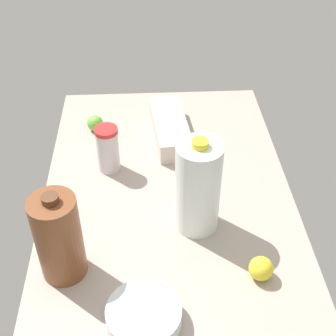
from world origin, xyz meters
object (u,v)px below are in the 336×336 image
object	(u,v)px
egg_carton	(170,128)
lemon_by_jug	(261,269)
chocolate_milk_jug	(59,238)
tumbler_cup	(108,149)
milk_jug	(198,187)
lime_far_back	(95,123)
mixing_bowl	(144,316)

from	to	relation	value
egg_carton	lemon_by_jug	size ratio (longest dim) A/B	4.99
chocolate_milk_jug	tumbler_cup	xyz separation A→B (cm)	(40.77, -9.75, -4.40)
tumbler_cup	lemon_by_jug	xyz separation A→B (cm)	(-45.58, -40.15, -4.76)
milk_jug	lime_far_back	size ratio (longest dim) A/B	5.12
egg_carton	tumbler_cup	size ratio (longest dim) A/B	1.99
egg_carton	tumbler_cup	distance (cm)	27.01
milk_jug	lime_far_back	bearing A→B (deg)	33.22
tumbler_cup	lime_far_back	bearing A→B (deg)	15.03
mixing_bowl	milk_jug	bearing A→B (deg)	-26.16
milk_jug	mixing_bowl	xyz separation A→B (cm)	(-31.06, 15.26, -11.39)
egg_carton	lemon_by_jug	world-z (taller)	egg_carton
mixing_bowl	lime_far_back	xyz separation A→B (cm)	(79.38, 16.40, 0.34)
chocolate_milk_jug	lime_far_back	distance (cm)	63.77
milk_jug	lemon_by_jug	xyz separation A→B (cm)	(-19.44, -14.46, -10.79)
egg_carton	mixing_bowl	world-z (taller)	egg_carton
milk_jug	tumbler_cup	size ratio (longest dim) A/B	1.87
chocolate_milk_jug	milk_jug	world-z (taller)	milk_jug
egg_carton	tumbler_cup	bearing A→B (deg)	123.49
chocolate_milk_jug	tumbler_cup	distance (cm)	42.15
lemon_by_jug	lime_far_back	size ratio (longest dim) A/B	1.09
chocolate_milk_jug	mixing_bowl	bearing A→B (deg)	-129.13
chocolate_milk_jug	lemon_by_jug	distance (cm)	50.96
milk_jug	tumbler_cup	xyz separation A→B (cm)	(26.15, 25.70, -6.03)
tumbler_cup	mixing_bowl	bearing A→B (deg)	-169.66
milk_jug	mixing_bowl	world-z (taller)	milk_jug
chocolate_milk_jug	milk_jug	distance (cm)	38.38
tumbler_cup	lemon_by_jug	world-z (taller)	tumbler_cup
lemon_by_jug	lime_far_back	distance (cm)	81.97
mixing_bowl	lemon_by_jug	xyz separation A→B (cm)	(11.62, -29.71, 0.60)
chocolate_milk_jug	egg_carton	world-z (taller)	chocolate_milk_jug
tumbler_cup	mixing_bowl	distance (cm)	58.39
milk_jug	lemon_by_jug	distance (cm)	26.52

